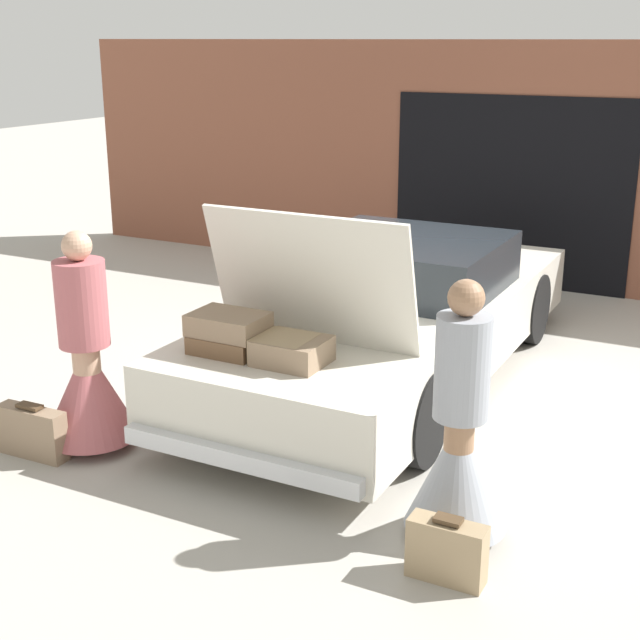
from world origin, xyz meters
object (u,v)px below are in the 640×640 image
at_px(car, 391,316).
at_px(person_left, 87,373).
at_px(person_right, 458,450).
at_px(suitcase_beside_left_person, 32,432).
at_px(suitcase_beside_right_person, 447,551).

bearing_deg(car, person_left, -121.18).
bearing_deg(person_right, person_left, 88.68).
distance_m(car, person_left, 2.63).
relative_size(person_right, suitcase_beside_left_person, 2.93).
bearing_deg(car, suitcase_beside_right_person, -61.04).
distance_m(suitcase_beside_left_person, suitcase_beside_right_person, 3.09).
bearing_deg(suitcase_beside_left_person, person_right, 6.93).
distance_m(person_right, suitcase_beside_right_person, 0.60).
height_order(person_right, suitcase_beside_right_person, person_right).
height_order(car, person_left, car).
distance_m(car, person_right, 2.61).
xyz_separation_m(person_right, suitcase_beside_right_person, (0.11, -0.45, -0.38)).
relative_size(car, suitcase_beside_left_person, 9.12).
xyz_separation_m(car, person_left, (-1.36, -2.25, 0.01)).
height_order(person_right, suitcase_beside_left_person, person_right).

